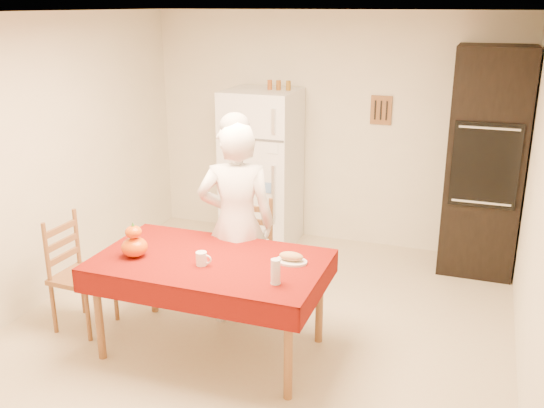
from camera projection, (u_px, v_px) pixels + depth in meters
The scene contains 17 objects.
floor at pixel (256, 332), 4.96m from camera, with size 4.50×4.50×0.00m, color #C2AA8C.
room_shell at pixel (254, 137), 4.45m from camera, with size 4.02×4.52×2.51m.
refrigerator at pixel (262, 169), 6.58m from camera, with size 0.75×0.74×1.70m.
oven_cabinet at pixel (485, 163), 5.82m from camera, with size 0.70×0.62×2.20m.
dining_table at pixel (210, 268), 4.50m from camera, with size 1.70×1.00×0.76m.
chair_far at pixel (248, 248), 5.34m from camera, with size 0.45×0.43×0.95m.
chair_left at pixel (75, 269), 4.92m from camera, with size 0.42×0.44×0.95m.
seated_woman at pixel (237, 225), 4.89m from camera, with size 0.62×0.41×1.71m, color white.
coffee_mug at pixel (201, 259), 4.36m from camera, with size 0.08×0.08×0.10m, color white.
pumpkin_lower at pixel (135, 247), 4.50m from camera, with size 0.20×0.20×0.15m, color #DE5005.
pumpkin_upper at pixel (133, 232), 4.46m from camera, with size 0.12×0.12×0.09m, color #EC4D05.
wine_glass at pixel (276, 272), 4.05m from camera, with size 0.07×0.07×0.18m, color silver.
bread_plate at pixel (291, 261), 4.41m from camera, with size 0.24×0.24×0.02m, color silver.
bread_loaf at pixel (291, 256), 4.40m from camera, with size 0.18×0.10×0.06m, color #B07E56.
spice_jar_left at pixel (270, 85), 6.32m from camera, with size 0.05×0.05×0.10m, color #964C1B.
spice_jar_mid at pixel (279, 85), 6.29m from camera, with size 0.05×0.05×0.10m, color brown.
spice_jar_right at pixel (288, 86), 6.25m from camera, with size 0.05×0.05×0.10m, color brown.
Camera 1 is at (1.60, -4.08, 2.56)m, focal length 40.00 mm.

